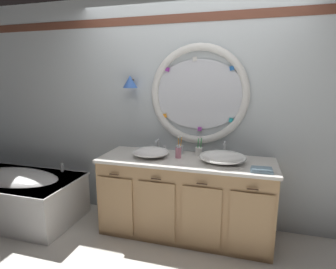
# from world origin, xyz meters

# --- Properties ---
(ground_plane) EXTENTS (14.00, 14.00, 0.00)m
(ground_plane) POSITION_xyz_m (0.00, 0.00, 0.00)
(ground_plane) COLOR silver
(back_wall_assembly) EXTENTS (6.40, 0.26, 2.60)m
(back_wall_assembly) POSITION_xyz_m (0.01, 0.58, 1.32)
(back_wall_assembly) COLOR silver
(back_wall_assembly) RESTS_ON ground_plane
(vanity_counter) EXTENTS (1.85, 0.66, 0.86)m
(vanity_counter) POSITION_xyz_m (0.04, 0.24, 0.43)
(vanity_counter) COLOR tan
(vanity_counter) RESTS_ON ground_plane
(bathtub) EXTENTS (1.55, 0.84, 0.63)m
(bathtub) POSITION_xyz_m (-2.01, -0.01, 0.32)
(bathtub) COLOR white
(bathtub) RESTS_ON ground_plane
(sink_basin_left) EXTENTS (0.40, 0.40, 0.10)m
(sink_basin_left) POSITION_xyz_m (-0.34, 0.21, 0.91)
(sink_basin_left) COLOR white
(sink_basin_left) RESTS_ON vanity_counter
(sink_basin_right) EXTENTS (0.47, 0.47, 0.12)m
(sink_basin_right) POSITION_xyz_m (0.43, 0.21, 0.91)
(sink_basin_right) COLOR white
(sink_basin_right) RESTS_ON vanity_counter
(faucet_set_left) EXTENTS (0.21, 0.14, 0.14)m
(faucet_set_left) POSITION_xyz_m (-0.34, 0.47, 0.91)
(faucet_set_left) COLOR silver
(faucet_set_left) RESTS_ON vanity_counter
(faucet_set_right) EXTENTS (0.22, 0.15, 0.17)m
(faucet_set_right) POSITION_xyz_m (0.43, 0.46, 0.92)
(faucet_set_right) COLOR silver
(faucet_set_right) RESTS_ON vanity_counter
(toothbrush_holder_left) EXTENTS (0.08, 0.08, 0.22)m
(toothbrush_holder_left) POSITION_xyz_m (-0.06, 0.40, 0.91)
(toothbrush_holder_left) COLOR silver
(toothbrush_holder_left) RESTS_ON vanity_counter
(toothbrush_holder_right) EXTENTS (0.08, 0.08, 0.22)m
(toothbrush_holder_right) POSITION_xyz_m (0.15, 0.42, 0.91)
(toothbrush_holder_right) COLOR white
(toothbrush_holder_right) RESTS_ON vanity_counter
(soap_dispenser) EXTENTS (0.06, 0.07, 0.14)m
(soap_dispenser) POSITION_xyz_m (-0.04, 0.26, 0.92)
(soap_dispenser) COLOR pink
(soap_dispenser) RESTS_ON vanity_counter
(folded_hand_towel) EXTENTS (0.20, 0.12, 0.04)m
(folded_hand_towel) POSITION_xyz_m (0.80, 0.04, 0.87)
(folded_hand_towel) COLOR #7593A8
(folded_hand_towel) RESTS_ON vanity_counter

